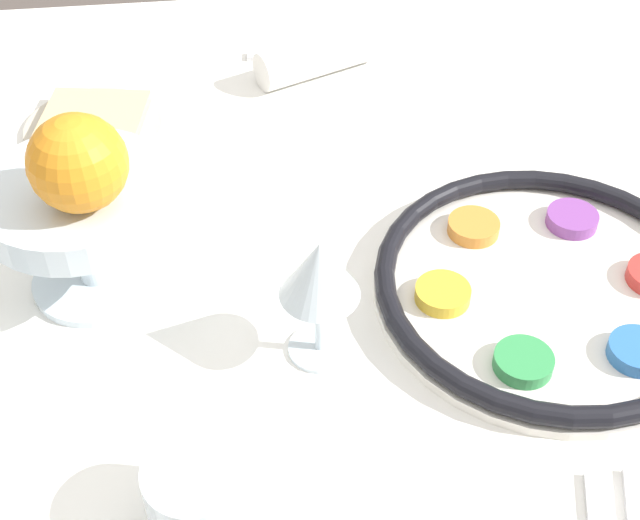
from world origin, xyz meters
name	(u,v)px	position (x,y,z in m)	size (l,w,h in m)	color
dining_table	(350,424)	(0.00, 0.00, 0.36)	(1.44, 1.04, 0.72)	white
seder_plate	(549,286)	(-0.17, 0.13, 0.73)	(0.34, 0.34, 0.03)	silver
wine_glass	(320,274)	(0.06, 0.17, 0.81)	(0.07, 0.07, 0.13)	silver
fruit_stand	(79,210)	(0.27, 0.06, 0.81)	(0.18, 0.18, 0.12)	silver
orange_fruit	(78,163)	(0.26, 0.09, 0.88)	(0.09, 0.09, 0.09)	orange
bread_plate	(93,124)	(0.29, -0.20, 0.72)	(0.16, 0.16, 0.02)	beige
napkin_roll	(315,57)	(0.01, -0.30, 0.74)	(0.16, 0.11, 0.05)	white
cup_near	(198,495)	(0.17, 0.33, 0.75)	(0.08, 0.08, 0.06)	silver
spoon	(304,55)	(0.02, -0.34, 0.72)	(0.15, 0.03, 0.01)	silver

